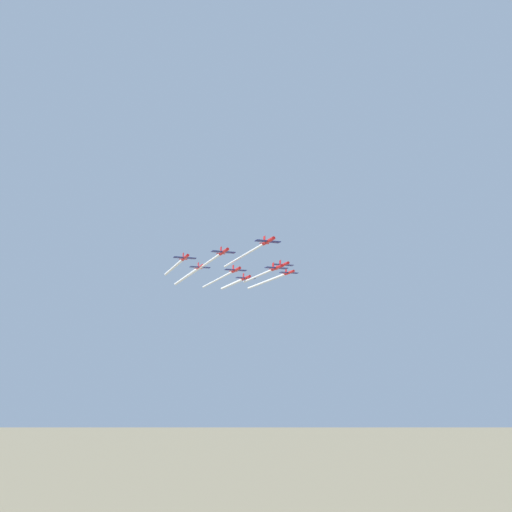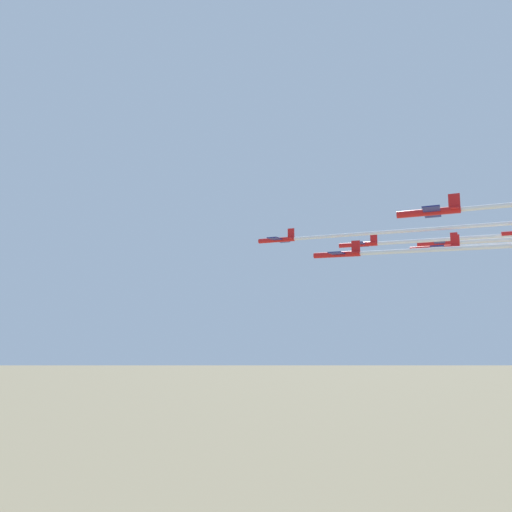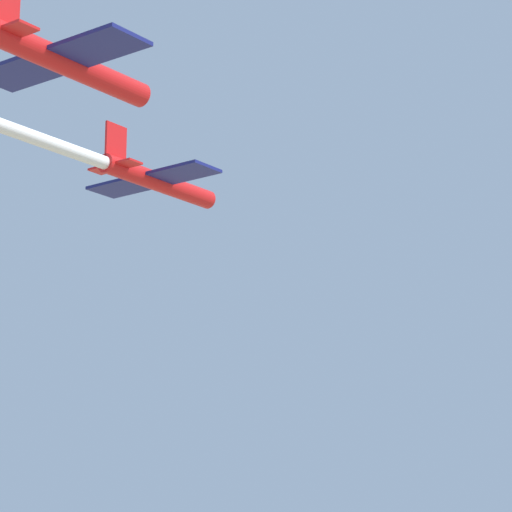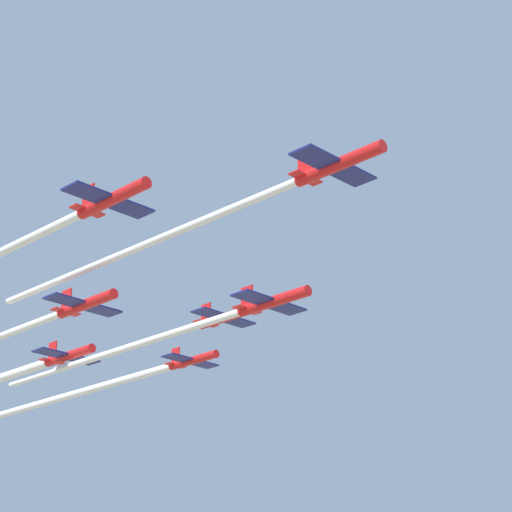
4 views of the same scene
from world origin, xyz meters
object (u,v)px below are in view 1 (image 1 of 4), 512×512
jet_6 (289,273)px  jet_7 (246,278)px  jet_3 (283,265)px  jet_8 (200,267)px  jet_5 (185,258)px  jet_1 (277,268)px  jet_0 (268,241)px  jet_2 (224,252)px  jet_4 (236,270)px

jet_6 → jet_7: (16.06, 14.70, -3.71)m
jet_3 → jet_8: bearing=-29.5°
jet_5 → jet_8: size_ratio=1.00×
jet_7 → jet_8: 22.08m
jet_1 → jet_0: bearing=59.5°
jet_3 → jet_7: 21.77m
jet_3 → jet_1: bearing=59.5°
jet_5 → jet_2: bearing=120.5°
jet_1 → jet_6: bearing=-120.5°
jet_2 → jet_7: 43.07m
jet_7 → jet_6: bearing=-180.0°
jet_2 → jet_4: 21.72m
jet_7 → jet_8: bearing=0.0°
jet_1 → jet_8: size_ratio=1.00×
jet_4 → jet_5: size_ratio=1.00×
jet_2 → jet_5: 21.47m
jet_5 → jet_7: size_ratio=1.00×
jet_0 → jet_8: bearing=-78.9°
jet_4 → jet_1: bearing=120.5°
jet_0 → jet_4: bearing=-90.0°
jet_5 → jet_8: 21.47m
jet_6 → jet_8: bearing=0.0°
jet_2 → jet_8: size_ratio=1.00×
jet_1 → jet_3: bearing=-120.5°
jet_2 → jet_3: jet_3 is taller
jet_1 → jet_2: bearing=0.0°
jet_0 → jet_8: 56.57m
jet_2 → jet_8: (24.98, -27.30, 0.33)m
jet_0 → jet_5: jet_0 is taller
jet_3 → jet_6: (4.46, -21.00, 0.07)m
jet_4 → jet_8: size_ratio=1.00×
jet_4 → jet_3: bearing=180.0°
jet_0 → jet_6: size_ratio=1.00×
jet_6 → jet_3: bearing=59.5°
jet_4 → jet_6: (-11.60, -35.69, 3.66)m
jet_8 → jet_3: bearing=150.5°
jet_1 → jet_8: jet_8 is taller
jet_5 → jet_3: bearing=-180.0°
jet_0 → jet_3: bearing=-120.5°
jet_4 → jet_8: 21.78m
jet_3 → jet_8: (36.58, 8.39, 0.07)m
jet_1 → jet_4: 21.52m
jet_0 → jet_1: size_ratio=1.00×
jet_3 → jet_6: size_ratio=1.00×
jet_5 → jet_6: (-27.66, -50.39, -0.12)m
jet_7 → jet_8: (16.06, 14.70, 3.71)m
jet_5 → jet_7: 37.73m
jet_1 → jet_7: bearing=-90.0°
jet_3 → jet_6: bearing=-120.5°
jet_0 → jet_3: jet_0 is taller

